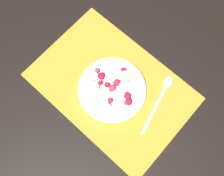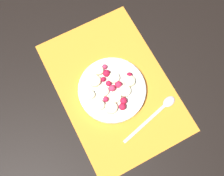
% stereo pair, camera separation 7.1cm
% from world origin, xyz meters
% --- Properties ---
extents(ground_plane, '(3.00, 3.00, 0.00)m').
position_xyz_m(ground_plane, '(0.00, 0.00, 0.00)').
color(ground_plane, black).
extents(placemat, '(0.47, 0.32, 0.01)m').
position_xyz_m(placemat, '(0.00, 0.00, 0.00)').
color(placemat, orange).
rests_on(placemat, ground_plane).
extents(fruit_bowl, '(0.20, 0.20, 0.05)m').
position_xyz_m(fruit_bowl, '(-0.01, 0.01, 0.02)').
color(fruit_bowl, white).
rests_on(fruit_bowl, placemat).
extents(spoon, '(0.06, 0.20, 0.01)m').
position_xyz_m(spoon, '(-0.13, -0.08, 0.01)').
color(spoon, '#B2B2B7').
rests_on(spoon, placemat).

